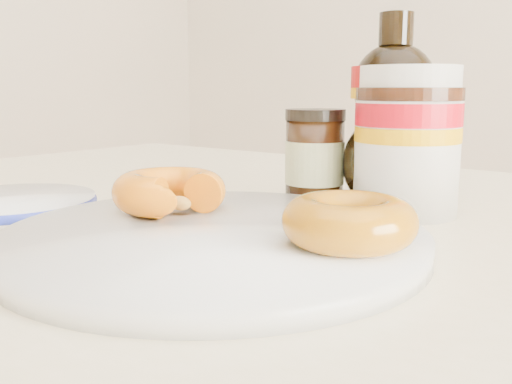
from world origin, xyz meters
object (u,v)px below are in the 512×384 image
Objects in this scene: dark_jar at (315,158)px; blue_rim_saucer at (11,204)px; plate at (214,238)px; donut_whole at (349,221)px; nutella_jar at (407,135)px; dining_table at (337,335)px; syrup_bottle at (393,114)px; donut_bitten at (169,191)px.

dark_jar is 0.29m from blue_rim_saucer.
dark_jar is at bearing 98.90° from plate.
blue_rim_saucer is (-0.33, -0.04, -0.02)m from donut_whole.
plate is 2.27× the size of nutella_jar.
donut_whole is at bearing 12.29° from plate.
blue_rim_saucer is (-0.20, -0.21, -0.04)m from dark_jar.
plate is at bearing -121.85° from dining_table.
syrup_bottle reaches higher than plate.
plate is 3.21× the size of dark_jar.
syrup_bottle reaches higher than donut_whole.
donut_bitten reaches higher than blue_rim_saucer.
donut_whole reaches higher than plate.
donut_bitten is 0.22m from syrup_bottle.
syrup_bottle is (0.04, 0.21, 0.08)m from plate.
syrup_bottle is at bearing 18.23° from dark_jar.
blue_rim_saucer is (-0.29, -0.22, -0.06)m from nutella_jar.
syrup_bottle is at bearing 106.75° from donut_whole.
donut_whole is at bearing 7.59° from blue_rim_saucer.
blue_rim_saucer is (-0.16, -0.05, -0.02)m from donut_bitten.
plate is at bearing 5.58° from blue_rim_saucer.
donut_bitten is at bearing -104.87° from dark_jar.
blue_rim_saucer is at bearing 175.14° from donut_bitten.
nutella_jar reaches higher than donut_bitten.
nutella_jar is 0.87× the size of blue_rim_saucer.
nutella_jar is (0.13, 0.17, 0.04)m from donut_bitten.
syrup_bottle reaches higher than dark_jar.
dining_table is 14.75× the size of dark_jar.
dining_table is 9.02× the size of blue_rim_saucer.
dining_table is 4.59× the size of plate.
nutella_jar is 0.37m from blue_rim_saucer.
donut_whole is (0.17, -0.00, -0.00)m from donut_bitten.
donut_bitten is 0.17m from blue_rim_saucer.
nutella_jar is 0.74× the size of syrup_bottle.
dark_jar is (-0.03, 0.18, 0.04)m from plate.
dark_jar is at bearing 127.75° from donut_whole.
plate is 0.22m from nutella_jar.
plate is 0.08m from donut_bitten.
plate is 3.49× the size of donut_whole.
donut_bitten is at bearing -121.70° from syrup_bottle.
nutella_jar is (-0.04, 0.18, 0.04)m from donut_whole.
blue_rim_saucer is at bearing -139.96° from syrup_bottle.
dining_table is 0.18m from donut_bitten.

